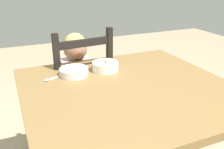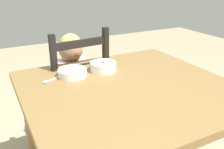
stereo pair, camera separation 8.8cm
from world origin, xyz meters
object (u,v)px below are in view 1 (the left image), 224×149
Objects in this scene: bowl_of_peas at (74,72)px; bowl_of_carrots at (105,66)px; dining_table at (128,104)px; spoon at (50,79)px; child_figure at (78,77)px; dining_chair at (80,96)px.

bowl_of_carrots is at bearing -0.03° from bowl_of_peas.
dining_table is 6.54× the size of bowl_of_peas.
spoon is (-0.37, 0.27, 0.11)m from dining_table.
dining_table is at bearing -77.48° from child_figure.
dining_chair reaches higher than spoon.
bowl_of_carrots is (0.20, -0.00, 0.01)m from bowl_of_peas.
dining_table is at bearing -84.96° from bowl_of_carrots.
dining_table is at bearing -35.57° from spoon.
dining_chair is (-0.12, 0.57, -0.19)m from dining_table.
bowl_of_carrots is 1.26× the size of spoon.
child_figure is at bearing 109.24° from bowl_of_carrots.
bowl_of_carrots reaches higher than bowl_of_peas.
bowl_of_peas reaches higher than dining_table.
bowl_of_peas is at bearing -109.26° from child_figure.
bowl_of_carrots is (0.10, -0.29, 0.17)m from child_figure.
child_figure reaches higher than bowl_of_peas.
bowl_of_carrots is 0.35m from spoon.
child_figure is 5.71× the size of bowl_of_carrots.
bowl_of_carrots is at bearing -71.80° from dining_chair.
child_figure reaches higher than dining_table.
dining_chair is at bearing 108.20° from bowl_of_carrots.
spoon is (-0.25, -0.30, 0.14)m from child_figure.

